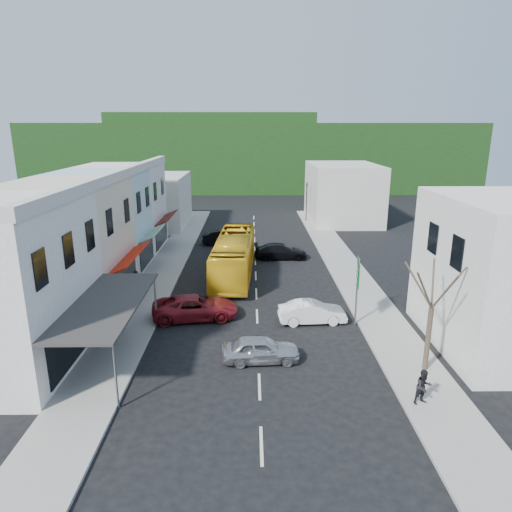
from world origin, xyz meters
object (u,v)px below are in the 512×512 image
Objects in this scene: pedestrian_right at (424,385)px; street_tree at (431,308)px; car_white at (312,312)px; car_red at (196,308)px; car_silver at (261,349)px; pedestrian_left at (137,284)px; traffic_signal at (306,202)px; bus at (234,257)px; direction_sign at (357,293)px.

pedestrian_right is 0.26× the size of street_tree.
street_tree is (4.70, -5.79, 2.59)m from car_white.
street_tree is at bearing -126.71° from car_red.
car_red is at bearing 121.08° from pedestrian_right.
car_white is at bearing -103.58° from car_red.
car_silver and car_red have the same top height.
car_red is at bearing -109.99° from pedestrian_left.
pedestrian_right is at bearing 85.92° from traffic_signal.
traffic_signal is (3.17, 30.30, 1.74)m from car_white.
bus is 13.96m from car_silver.
pedestrian_left is at bearing 121.74° from pedestrian_right.
pedestrian_left is 19.77m from pedestrian_right.
car_white is at bearing -91.38° from pedestrian_left.
traffic_signal is at bearing -26.95° from car_red.
bus reaches higher than car_red.
pedestrian_right is 3.83m from street_tree.
traffic_signal reaches higher than car_silver.
pedestrian_right is (3.54, -8.62, 0.30)m from car_white.
pedestrian_right is (6.73, -3.92, 0.30)m from car_silver.
pedestrian_left is at bearing 43.18° from car_red.
car_silver is 6.66m from car_red.
car_red is at bearing 66.27° from traffic_signal.
car_silver and car_white have the same top height.
pedestrian_right is 38.95m from traffic_signal.
car_white is (3.19, 4.70, 0.00)m from car_silver.
pedestrian_left is at bearing 65.73° from car_white.
direction_sign reaches higher than car_white.
street_tree is 1.35× the size of traffic_signal.
traffic_signal is at bearing -13.60° from car_silver.
street_tree is at bearing -102.86° from pedestrian_left.
street_tree reaches higher than pedestrian_left.
car_white is at bearing 179.32° from direction_sign.
car_red is 0.94× the size of traffic_signal.
car_white is (5.00, -9.11, -0.85)m from bus.
pedestrian_right is at bearing -112.34° from street_tree.
street_tree is at bearing 50.06° from pedestrian_right.
car_silver is 0.67× the size of street_tree.
bus reaches higher than pedestrian_right.
car_silver is 7.23m from direction_sign.
bus is at bearing -21.74° from car_red.
traffic_signal is at bearing 72.93° from pedestrian_right.
car_red is at bearing 32.40° from car_silver.
direction_sign is (7.51, -9.58, 0.53)m from bus.
direction_sign reaches higher than pedestrian_left.
pedestrian_right is at bearing -123.53° from car_silver.
car_silver is 0.96× the size of car_red.
pedestrian_left is 29.91m from traffic_signal.
car_white is 0.67× the size of street_tree.
bus is 8.70m from car_red.
pedestrian_right is at bearing -61.58° from bus.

